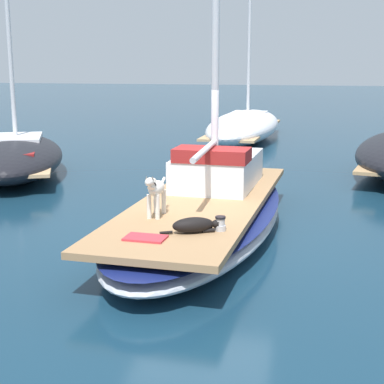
% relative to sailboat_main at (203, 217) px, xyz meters
% --- Properties ---
extents(ground_plane, '(120.00, 120.00, 0.00)m').
position_rel_sailboat_main_xyz_m(ground_plane, '(0.00, 0.00, -0.34)').
color(ground_plane, '#143347').
extents(sailboat_main, '(3.05, 7.41, 0.66)m').
position_rel_sailboat_main_xyz_m(sailboat_main, '(0.00, 0.00, 0.00)').
color(sailboat_main, '#B2B7C1').
rests_on(sailboat_main, ground).
extents(cabin_house, '(1.56, 2.32, 0.84)m').
position_rel_sailboat_main_xyz_m(cabin_house, '(0.09, 1.11, 0.67)').
color(cabin_house, silver).
rests_on(cabin_house, sailboat_main).
extents(dog_black, '(0.89, 0.52, 0.22)m').
position_rel_sailboat_main_xyz_m(dog_black, '(0.24, -2.02, 0.43)').
color(dog_black, black).
rests_on(dog_black, sailboat_main).
extents(dog_white, '(0.24, 0.94, 0.70)m').
position_rel_sailboat_main_xyz_m(dog_white, '(-0.52, -1.29, 0.75)').
color(dog_white, silver).
rests_on(dog_white, sailboat_main).
extents(deck_winch, '(0.16, 0.16, 0.21)m').
position_rel_sailboat_main_xyz_m(deck_winch, '(0.58, -1.87, 0.42)').
color(deck_winch, '#B7B7BC').
rests_on(deck_winch, sailboat_main).
extents(deck_towel, '(0.59, 0.40, 0.03)m').
position_rel_sailboat_main_xyz_m(deck_towel, '(-0.37, -2.46, 0.34)').
color(deck_towel, '#C6333D').
rests_on(deck_towel, sailboat_main).
extents(moored_boat_far_astern, '(2.90, 7.88, 5.48)m').
position_rel_sailboat_main_xyz_m(moored_boat_far_astern, '(-0.56, 12.42, 0.24)').
color(moored_boat_far_astern, white).
rests_on(moored_boat_far_astern, ground).
extents(moored_boat_port_side, '(4.46, 6.30, 5.50)m').
position_rel_sailboat_main_xyz_m(moored_boat_port_side, '(-5.83, 4.51, 0.20)').
color(moored_boat_port_side, black).
rests_on(moored_boat_port_side, ground).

